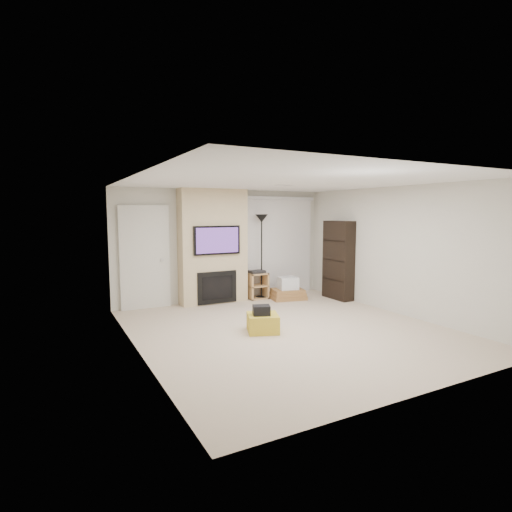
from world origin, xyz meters
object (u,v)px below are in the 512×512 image
ottoman (263,323)px  bookshelf (338,260)px  floor_lamp (262,232)px  box_stack (288,291)px  av_stand (257,284)px

ottoman → bookshelf: (2.79, 1.46, 0.75)m
floor_lamp → bookshelf: floor_lamp is taller
box_stack → bookshelf: bearing=-25.8°
box_stack → bookshelf: 1.36m
floor_lamp → box_stack: bearing=-39.3°
ottoman → bookshelf: size_ratio=0.28×
floor_lamp → ottoman: bearing=-118.3°
av_stand → bookshelf: 1.95m
ottoman → floor_lamp: bearing=61.7°
ottoman → box_stack: (1.74, 1.96, 0.05)m
floor_lamp → av_stand: (-0.12, -0.01, -1.19)m
ottoman → floor_lamp: (1.27, 2.35, 1.38)m
floor_lamp → bookshelf: (1.53, -0.90, -0.63)m
av_stand → box_stack: bearing=-32.4°
ottoman → floor_lamp: size_ratio=0.26×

